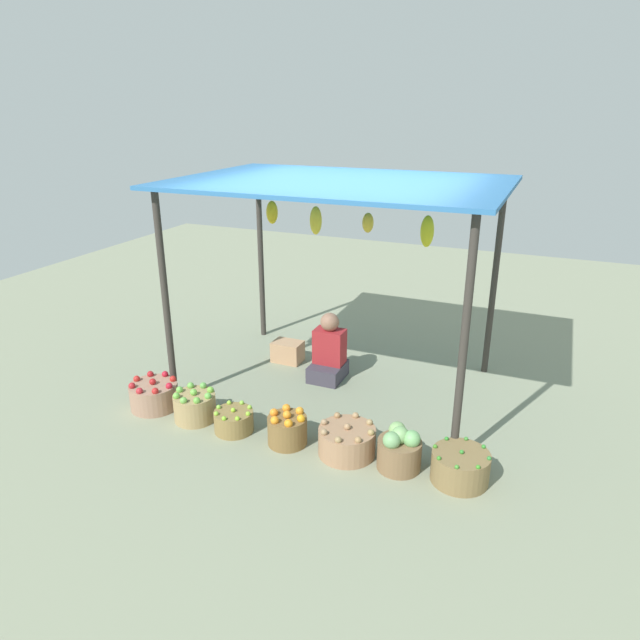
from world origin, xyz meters
The scene contains 11 objects.
ground_plane centered at (0.00, 0.00, 0.00)m, with size 14.00×14.00×0.00m, color gray.
market_stall_structure centered at (0.00, 0.00, 2.07)m, with size 3.24×2.28×2.24m.
vendor_person centered at (-0.16, 0.12, 0.30)m, with size 0.36×0.44×0.78m.
basket_red_apples centered at (-1.56, -1.21, 0.14)m, with size 0.49×0.49×0.32m.
basket_green_apples centered at (-1.03, -1.25, 0.14)m, with size 0.41×0.41×0.33m.
basket_limes centered at (-0.57, -1.28, 0.11)m, with size 0.38×0.38×0.24m.
basket_oranges centered at (0.00, -1.28, 0.15)m, with size 0.37×0.37×0.34m.
basket_potatoes centered at (0.57, -1.22, 0.13)m, with size 0.51×0.51×0.31m.
basket_cabbages centered at (1.05, -1.25, 0.18)m, with size 0.38×0.38×0.40m.
basket_green_chilies centered at (1.57, -1.22, 0.13)m, with size 0.48×0.48×0.29m.
wooden_crate_near_vendor centered at (-0.79, 0.34, 0.13)m, with size 0.35×0.25×0.25m, color tan.
Camera 1 is at (2.04, -5.33, 2.95)m, focal length 31.93 mm.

